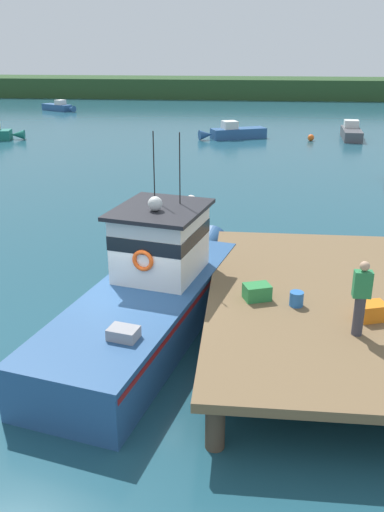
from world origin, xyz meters
The scene contains 13 objects.
ground_plane centered at (0.00, 0.00, 0.00)m, with size 200.00×200.00×0.00m, color #1E4C5B.
dock centered at (4.80, 0.00, 1.07)m, with size 6.00×9.00×1.20m.
main_fishing_boat centered at (0.33, 0.31, 1.01)m, with size 4.33×9.95×4.80m.
crate_single_far centered at (2.94, -0.35, 1.38)m, with size 0.60×0.44×0.37m, color #2D8442.
crate_stack_near_edge centered at (5.42, -1.11, 1.39)m, with size 0.60×0.44×0.38m, color orange.
bait_bucket centered at (3.84, -0.60, 1.37)m, with size 0.32×0.32×0.34m, color #2866B2.
deckhand_by_the_boat centered at (4.99, -1.82, 2.06)m, with size 0.36×0.22×1.63m.
moored_boat_near_channel centered at (10.34, 30.79, 0.44)m, with size 1.58×5.13×1.29m.
moored_boat_off_the_point centered at (1.57, 29.74, 0.45)m, with size 5.13×2.91×1.31m.
moored_boat_outer_mooring centered at (-17.19, 45.49, 0.38)m, with size 4.21×2.99×1.11m.
mooring_buoy_outer centered at (7.23, 29.21, 0.24)m, with size 0.48×0.48×0.48m, color #EA5B19.
mooring_buoy_channel_marker centered at (0.19, 11.50, 0.23)m, with size 0.47×0.47×0.47m, color silver.
far_shoreline centered at (0.00, 62.00, 1.20)m, with size 120.00×8.00×2.40m, color #284723.
Camera 1 is at (2.59, -12.16, 6.89)m, focal length 38.64 mm.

